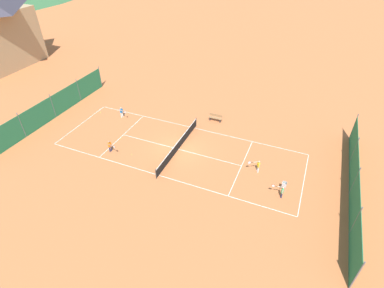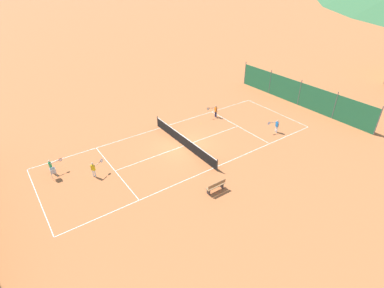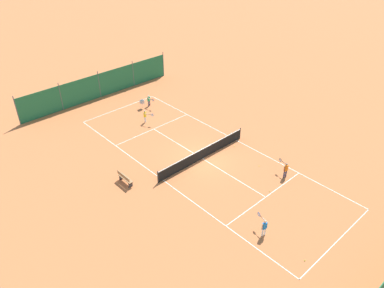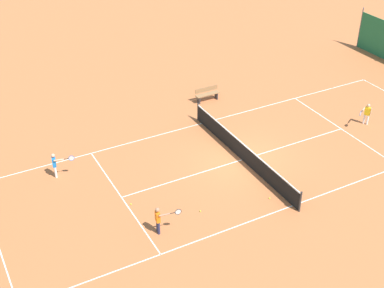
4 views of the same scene
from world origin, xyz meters
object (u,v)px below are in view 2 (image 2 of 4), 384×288
tennis_net (184,141)px  courtside_bench (216,186)px  player_near_service (94,168)px  tennis_ball_near_corner (294,123)px  player_far_service (51,165)px  tennis_ball_by_net_right (232,124)px  ball_hopper (53,171)px  player_far_baseline (277,125)px  tennis_ball_service_box (201,123)px  player_near_baseline (215,110)px  tennis_ball_by_net_left (170,129)px

tennis_net → courtside_bench: size_ratio=6.12×
tennis_net → player_near_service: bearing=-91.6°
tennis_ball_near_corner → courtside_bench: size_ratio=0.04×
player_far_service → courtside_bench: 12.45m
tennis_ball_by_net_right → ball_hopper: size_ratio=0.07×
ball_hopper → player_far_baseline: bearing=76.2°
tennis_ball_service_box → courtside_bench: 10.40m
player_far_baseline → courtside_bench: 10.64m
tennis_net → tennis_ball_by_net_right: tennis_net is taller
player_near_baseline → player_far_service: size_ratio=1.08×
player_far_baseline → tennis_ball_by_net_left: player_far_baseline is taller
tennis_net → courtside_bench: bearing=-14.2°
player_far_service → tennis_ball_by_net_left: 10.99m
player_near_baseline → courtside_bench: size_ratio=0.85×
player_far_service → tennis_ball_service_box: bearing=90.1°
player_far_service → ball_hopper: player_far_service is taller
tennis_ball_service_box → ball_hopper: ball_hopper is taller
player_far_baseline → tennis_net: bearing=-109.2°
player_far_service → courtside_bench: bearing=44.6°
tennis_net → tennis_ball_service_box: size_ratio=139.09×
ball_hopper → courtside_bench: 11.92m
courtside_bench → player_far_service: bearing=-135.4°
tennis_ball_by_net_left → ball_hopper: ball_hopper is taller
tennis_ball_by_net_right → tennis_ball_near_corner: (3.47, 5.16, 0.00)m
player_far_service → player_near_service: bearing=47.0°
player_near_service → courtside_bench: player_near_service is taller
player_near_service → tennis_ball_near_corner: player_near_service is taller
tennis_net → tennis_ball_service_box: (-2.55, 3.77, -0.47)m
player_near_service → tennis_ball_service_box: player_near_service is taller
courtside_bench → ball_hopper: bearing=-132.4°
tennis_net → player_far_service: bearing=-103.7°
player_far_service → ball_hopper: size_ratio=1.32×
tennis_net → tennis_ball_by_net_left: bearing=169.3°
player_far_baseline → player_near_service: 16.65m
player_near_service → tennis_ball_by_net_left: (-3.00, 8.49, -0.69)m
tennis_net → player_far_service: 10.64m
tennis_net → tennis_ball_by_net_right: (-0.68, 6.23, -0.47)m
tennis_ball_service_box → tennis_ball_by_net_left: (-0.68, -3.16, 0.00)m
tennis_net → tennis_ball_near_corner: bearing=76.3°
player_near_service → player_near_baseline: bearing=101.0°
ball_hopper → player_far_service: bearing=175.8°
tennis_ball_near_corner → ball_hopper: bearing=-101.6°
courtside_bench → tennis_ball_near_corner: bearing=105.3°
player_far_baseline → player_near_baseline: player_near_baseline is taller
player_far_baseline → player_far_service: size_ratio=1.08×
tennis_ball_near_corner → ball_hopper: ball_hopper is taller
tennis_net → tennis_ball_near_corner: (2.79, 11.39, -0.47)m
tennis_ball_by_net_right → courtside_bench: size_ratio=0.04×
tennis_ball_near_corner → ball_hopper: (-4.48, -21.79, 0.62)m
tennis_net → courtside_bench: (6.34, -1.61, -0.05)m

